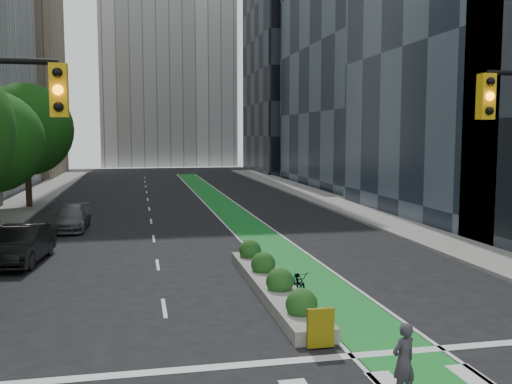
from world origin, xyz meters
name	(u,v)px	position (x,y,z in m)	size (l,w,h in m)	color
ground	(293,384)	(0.00, 0.00, 0.00)	(160.00, 160.00, 0.00)	black
sidewalk_right	(362,212)	(11.80, 25.00, 0.07)	(3.60, 90.00, 0.15)	gray
bike_lane_paint	(225,207)	(3.00, 30.00, 0.01)	(2.20, 70.00, 0.01)	#178329
building_tan_far	(0,73)	(-20.00, 66.00, 13.00)	(14.00, 16.00, 26.00)	tan
building_dark_end	(302,73)	(20.00, 68.00, 14.00)	(14.00, 18.00, 28.00)	black
tree_far	(26,130)	(-11.00, 32.00, 5.69)	(6.60, 6.60, 9.00)	black
median_planter	(272,282)	(1.20, 7.04, 0.37)	(1.20, 10.26, 1.10)	gray
bicycle	(300,282)	(2.00, 6.47, 0.45)	(0.60, 1.73, 0.91)	gray
cyclist	(404,361)	(2.00, -1.14, 0.80)	(0.59, 0.38, 1.61)	#37313B
parked_car_left_mid	(21,245)	(-8.05, 13.45, 0.79)	(1.68, 4.80, 1.58)	black
parked_car_left_far	(71,218)	(-7.00, 21.75, 0.67)	(1.89, 4.64, 1.35)	#525557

